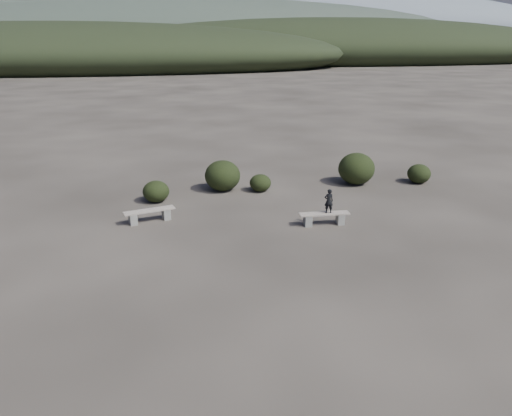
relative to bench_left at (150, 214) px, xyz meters
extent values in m
plane|color=#2C2722|center=(4.22, -5.70, -0.27)|extent=(1200.00, 1200.00, 0.00)
cube|color=slate|center=(-0.57, -0.18, -0.07)|extent=(0.35, 0.41, 0.40)
cube|color=slate|center=(0.57, 0.18, -0.07)|extent=(0.35, 0.41, 0.40)
cube|color=gray|center=(0.00, 0.00, 0.15)|extent=(1.84, 0.91, 0.05)
cube|color=slate|center=(5.50, -1.21, -0.08)|extent=(0.25, 0.34, 0.39)
cube|color=slate|center=(6.67, -1.21, -0.08)|extent=(0.25, 0.34, 0.39)
cube|color=gray|center=(6.08, -1.21, 0.14)|extent=(1.77, 0.37, 0.05)
imported|color=black|center=(6.22, -1.21, 0.60)|extent=(0.32, 0.21, 0.87)
ellipsoid|color=black|center=(0.14, 2.27, 0.16)|extent=(1.05, 1.05, 0.86)
ellipsoid|color=black|center=(2.90, 3.44, 0.38)|extent=(1.52, 1.52, 1.30)
ellipsoid|color=black|center=(4.48, 3.07, 0.09)|extent=(0.92, 0.92, 0.74)
ellipsoid|color=black|center=(8.88, 3.53, 0.43)|extent=(1.61, 1.61, 1.41)
ellipsoid|color=black|center=(11.74, 3.26, 0.15)|extent=(1.03, 1.03, 0.86)
ellipsoid|color=black|center=(-20.78, 84.30, 2.43)|extent=(110.00, 40.00, 12.00)
ellipsoid|color=black|center=(39.22, 104.30, 2.88)|extent=(120.00, 44.00, 14.00)
ellipsoid|color=#2D372D|center=(4.22, 154.30, 5.13)|extent=(190.00, 64.00, 24.00)
ellipsoid|color=slate|center=(74.22, 294.30, 9.63)|extent=(340.00, 110.00, 44.00)
ellipsoid|color=gray|center=(-25.78, 394.30, 12.33)|extent=(460.00, 140.00, 56.00)
camera|label=1|loc=(1.31, -17.09, 6.08)|focal=35.00mm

